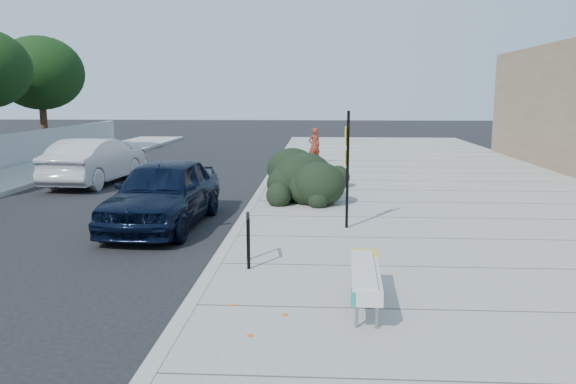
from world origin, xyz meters
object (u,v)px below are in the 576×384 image
object	(u,v)px
pedestrian	(314,146)
sedan_navy	(164,192)
bench	(365,276)
suv_silver	(111,156)
sign_post	(347,162)
wagon_silver	(96,161)
bike_rack	(248,234)

from	to	relation	value
pedestrian	sedan_navy	bearing A→B (deg)	43.95
bench	pedestrian	world-z (taller)	pedestrian
bench	suv_silver	bearing A→B (deg)	124.50
suv_silver	pedestrian	xyz separation A→B (m)	(8.32, 1.89, 0.30)
sign_post	suv_silver	size ratio (longest dim) A/B	0.58
bench	pedestrian	xyz separation A→B (m)	(-0.90, 16.72, 0.32)
sign_post	pedestrian	xyz separation A→B (m)	(-0.85, 11.91, -0.71)
pedestrian	suv_silver	bearing A→B (deg)	-16.26
bench	pedestrian	size ratio (longest dim) A/B	1.25
bench	wagon_silver	world-z (taller)	wagon_silver
suv_silver	bench	bearing A→B (deg)	116.32
bike_rack	sign_post	world-z (taller)	sign_post
sedan_navy	bike_rack	bearing A→B (deg)	-51.51
sedan_navy	pedestrian	bearing A→B (deg)	75.82
bike_rack	sign_post	xyz separation A→B (m)	(1.85, 2.87, 0.95)
bike_rack	pedestrian	bearing A→B (deg)	77.95
sedan_navy	pedestrian	size ratio (longest dim) A/B	3.08
bench	sedan_navy	bearing A→B (deg)	131.74
sedan_navy	suv_silver	bearing A→B (deg)	119.97
bike_rack	pedestrian	world-z (taller)	pedestrian
pedestrian	wagon_silver	bearing A→B (deg)	4.88
sign_post	sedan_navy	bearing A→B (deg)	179.78
bench	wagon_silver	xyz separation A→B (m)	(-8.52, 11.59, 0.19)
suv_silver	pedestrian	world-z (taller)	pedestrian
sedan_navy	pedestrian	xyz separation A→B (m)	(3.47, 11.35, 0.11)
suv_silver	sedan_navy	bearing A→B (deg)	111.62
sign_post	bike_rack	bearing A→B (deg)	-115.59
bench	pedestrian	bearing A→B (deg)	95.70
bike_rack	pedestrian	distance (m)	14.82
wagon_silver	pedestrian	distance (m)	9.19
bench	bike_rack	distance (m)	2.71
sign_post	pedestrian	world-z (taller)	sign_post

